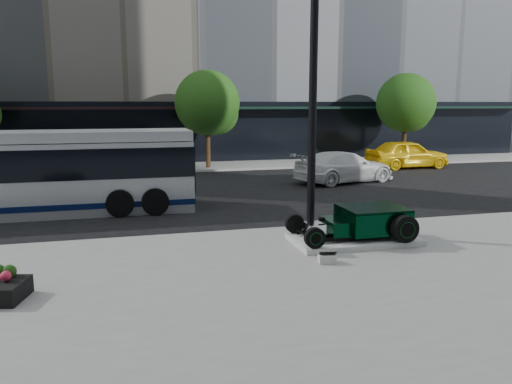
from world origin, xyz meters
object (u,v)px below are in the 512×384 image
object	(u,v)px
lamppost	(313,111)
white_sedan	(344,167)
hot_rod	(365,221)
transit_bus	(19,173)
yellow_taxi	(407,154)

from	to	relation	value
lamppost	white_sedan	xyz separation A→B (m)	(5.28, 9.21, -2.91)
hot_rod	transit_bus	xyz separation A→B (m)	(-9.97, 6.64, 0.79)
white_sedan	transit_bus	bearing A→B (deg)	91.75
transit_bus	yellow_taxi	world-z (taller)	transit_bus
lamppost	yellow_taxi	size ratio (longest dim) A/B	1.52
hot_rod	lamppost	distance (m)	3.44
lamppost	hot_rod	bearing A→B (deg)	-50.57
transit_bus	white_sedan	world-z (taller)	transit_bus
white_sedan	yellow_taxi	xyz separation A→B (m)	(5.99, 4.14, 0.09)
transit_bus	yellow_taxi	distance (m)	21.69
transit_bus	white_sedan	distance (m)	14.69
transit_bus	yellow_taxi	size ratio (longest dim) A/B	2.40
hot_rod	yellow_taxi	world-z (taller)	yellow_taxi
yellow_taxi	white_sedan	bearing A→B (deg)	122.17
lamppost	white_sedan	size ratio (longest dim) A/B	1.45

